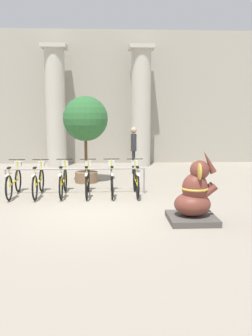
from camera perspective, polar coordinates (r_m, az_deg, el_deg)
name	(u,v)px	position (r m, az deg, el deg)	size (l,w,h in m)	color
ground_plane	(94,212)	(9.16, -4.86, -6.66)	(60.00, 60.00, 0.00)	gray
building_facade	(99,98)	(17.44, -4.15, 10.62)	(20.00, 0.20, 6.00)	#A39E8E
column_left	(56,106)	(16.57, -10.67, 9.29)	(1.06, 1.06, 5.16)	#BCB7A8
column_right	(141,106)	(16.50, 2.31, 9.43)	(1.06, 1.06, 5.16)	#BCB7A8
bike_rack	(76,174)	(10.97, -7.70, -0.85)	(4.11, 0.05, 0.77)	gray
bicycle_0	(14,182)	(11.20, -16.70, -2.01)	(0.48, 1.79, 1.00)	black
bicycle_1	(39,182)	(11.03, -13.19, -2.03)	(0.48, 1.79, 1.00)	black
bicycle_2	(63,181)	(10.96, -9.54, -1.98)	(0.48, 1.79, 1.00)	black
bicycle_3	(88,181)	(10.89, -5.88, -1.98)	(0.48, 1.79, 1.00)	black
bicycle_4	(112,181)	(10.88, -2.18, -1.95)	(0.48, 1.79, 1.00)	black
bicycle_5	(136,181)	(10.88, 1.52, -1.95)	(0.48, 1.79, 1.00)	black
elephant_statue	(194,197)	(8.37, 10.38, -4.43)	(1.04, 1.04, 1.60)	#4C4742
person_pedestrian	(134,146)	(14.42, 1.17, 3.44)	(0.24, 0.47, 1.80)	#28282D
potted_tree	(85,122)	(12.65, -6.20, 6.95)	(1.50, 1.50, 2.91)	brown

